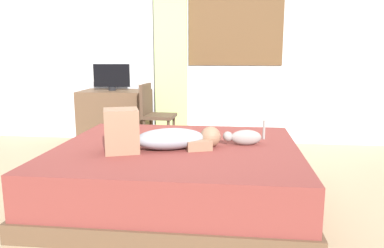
{
  "coord_description": "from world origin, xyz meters",
  "views": [
    {
      "loc": [
        0.61,
        -2.95,
        1.23
      ],
      "look_at": [
        0.25,
        0.23,
        0.62
      ],
      "focal_mm": 34.67,
      "sensor_mm": 36.0,
      "label": 1
    }
  ],
  "objects": [
    {
      "name": "curtain_left",
      "position": [
        -0.26,
        2.11,
        1.19
      ],
      "size": [
        0.44,
        0.06,
        2.38
      ],
      "primitive_type": "cube",
      "color": "#ADCC75",
      "rests_on": "ground"
    },
    {
      "name": "tv_monitor",
      "position": [
        -1.01,
        1.83,
        0.92
      ],
      "size": [
        0.48,
        0.1,
        0.35
      ],
      "color": "black",
      "rests_on": "desk"
    },
    {
      "name": "desk",
      "position": [
        -0.98,
        1.83,
        0.37
      ],
      "size": [
        0.9,
        0.56,
        0.74
      ],
      "color": "brown",
      "rests_on": "ground"
    },
    {
      "name": "cat",
      "position": [
        0.7,
        0.12,
        0.53
      ],
      "size": [
        0.36,
        0.15,
        0.21
      ],
      "color": "gray",
      "rests_on": "bed"
    },
    {
      "name": "cup",
      "position": [
        -0.65,
        1.99,
        0.79
      ],
      "size": [
        0.08,
        0.08,
        0.1
      ],
      "primitive_type": "cylinder",
      "color": "white",
      "rests_on": "desk"
    },
    {
      "name": "person_lying",
      "position": [
        0.01,
        -0.12,
        0.58
      ],
      "size": [
        0.93,
        0.52,
        0.34
      ],
      "color": "#8C939E",
      "rests_on": "bed"
    },
    {
      "name": "chair_by_desk",
      "position": [
        -0.38,
        1.51,
        0.51
      ],
      "size": [
        0.4,
        0.4,
        0.86
      ],
      "color": "#4C3828",
      "rests_on": "ground"
    },
    {
      "name": "ground_plane",
      "position": [
        0.0,
        0.0,
        0.0
      ],
      "size": [
        16.0,
        16.0,
        0.0
      ],
      "primitive_type": "plane",
      "color": "tan"
    },
    {
      "name": "bed",
      "position": [
        0.15,
        0.03,
        0.23
      ],
      "size": [
        2.05,
        1.83,
        0.47
      ],
      "color": "brown",
      "rests_on": "ground"
    },
    {
      "name": "back_wall_with_window",
      "position": [
        0.01,
        2.23,
        1.45
      ],
      "size": [
        6.4,
        0.14,
        2.9
      ],
      "color": "silver",
      "rests_on": "ground"
    }
  ]
}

